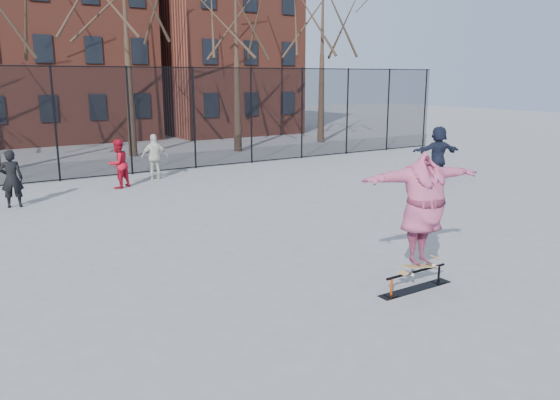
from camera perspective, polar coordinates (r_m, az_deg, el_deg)
ground at (r=9.48m, az=2.45°, el=-9.61°), size 100.00×100.00×0.00m
skate_rail at (r=9.84m, az=14.01°, el=-8.29°), size 1.56×0.24×0.34m
skateboard at (r=9.81m, az=14.40°, el=-6.79°), size 0.79×0.19×0.09m
skater at (r=9.53m, az=14.74°, el=-1.03°), size 2.44×0.97×1.93m
bystander_black at (r=17.02m, az=-26.24°, el=2.01°), size 0.67×0.51×1.64m
bystander_red at (r=18.76m, az=-16.56°, el=3.65°), size 0.99×0.92×1.62m
bystander_white at (r=20.08m, az=-12.95°, el=4.42°), size 1.02×0.62×1.62m
bystander_navy at (r=20.28m, az=16.18°, el=4.75°), size 1.86×1.11×1.92m
fence at (r=20.84m, az=-18.68°, el=7.82°), size 34.03×0.07×4.00m
rowhouses at (r=33.75m, az=-23.60°, el=15.91°), size 29.00×7.00×13.00m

